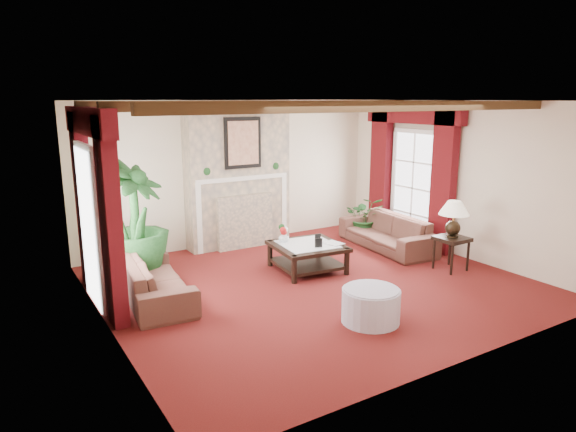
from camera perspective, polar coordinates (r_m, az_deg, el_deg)
floor at (r=7.81m, az=3.01°, el=-7.56°), size 6.00×6.00×0.00m
ceiling at (r=7.32m, az=3.27°, el=12.67°), size 6.00×6.00×0.00m
back_wall at (r=9.80m, az=-6.09°, el=4.76°), size 6.00×0.02×2.70m
left_wall at (r=6.27m, az=-20.02°, el=-0.59°), size 0.02×5.50×2.70m
right_wall at (r=9.46m, az=18.28°, el=3.89°), size 0.02×5.50×2.70m
ceiling_beams at (r=7.32m, az=3.26°, el=12.20°), size 6.00×3.00×0.12m
fireplace at (r=9.52m, az=-5.75°, el=12.69°), size 2.00×0.52×2.70m
french_door_left at (r=7.13m, az=-21.96°, el=7.17°), size 0.10×1.10×2.16m
french_door_right at (r=10.03m, az=14.09°, el=9.12°), size 0.10×1.10×2.16m
curtains_left at (r=7.13m, az=-21.36°, el=10.61°), size 0.20×2.40×2.55m
curtains_right at (r=9.93m, az=13.77°, el=11.53°), size 0.20×2.40×2.55m
sofa_left at (r=7.37m, az=-14.67°, el=-6.07°), size 2.09×0.98×0.77m
sofa_right at (r=9.70m, az=10.95°, el=-1.17°), size 2.19×1.00×0.81m
potted_palm at (r=8.18m, az=-16.55°, el=-3.34°), size 2.86×2.86×1.03m
small_plant at (r=10.38m, az=8.48°, el=-0.59°), size 1.52×1.53×0.66m
coffee_table at (r=8.35m, az=2.17°, el=-4.60°), size 1.17×1.17×0.43m
side_table at (r=8.76m, az=17.64°, el=-3.97°), size 0.58×0.58×0.55m
ottoman at (r=6.56m, az=9.18°, el=-9.82°), size 0.73×0.73×0.42m
table_lamp at (r=8.61m, az=17.91°, el=-0.27°), size 0.48×0.48×0.61m
flower_vase at (r=8.39m, az=-0.47°, el=-2.36°), size 0.21×0.22×0.17m
book at (r=8.21m, az=4.55°, el=-2.23°), size 0.23×0.09×0.31m
photo_frame_a at (r=8.08m, az=3.41°, el=-3.03°), size 0.12×0.06×0.16m
photo_frame_b at (r=8.44m, az=3.33°, el=-2.43°), size 0.10×0.04×0.13m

